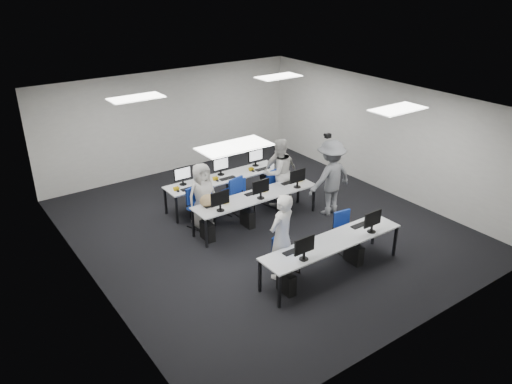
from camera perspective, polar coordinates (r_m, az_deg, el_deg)
room at (r=11.28m, az=0.62°, el=2.79°), size 9.00×9.02×3.00m
ceiling_panels at (r=10.82m, az=0.65°, el=10.11°), size 5.20×4.60×0.02m
desk_front at (r=9.99m, az=8.74°, el=-5.80°), size 3.20×0.70×0.73m
desk_mid at (r=11.75m, az=0.03°, el=-0.63°), size 3.20×0.70×0.73m
desk_back at (r=12.82m, az=-3.60°, el=1.54°), size 3.20×0.70×0.73m
equipment_front at (r=10.03m, az=7.90°, el=-7.76°), size 2.51×0.41×1.19m
equipment_mid at (r=11.78m, az=-0.68°, el=-2.31°), size 2.91×0.41×1.19m
equipment_back at (r=13.06m, az=-2.89°, el=0.45°), size 2.91×0.41×1.19m
chair_0 at (r=10.04m, az=3.36°, el=-8.07°), size 0.56×0.58×0.87m
chair_1 at (r=10.98m, az=10.17°, el=-5.34°), size 0.49×0.52×0.89m
chair_2 at (r=11.84m, az=-6.35°, el=-2.59°), size 0.61×0.64×0.98m
chair_3 at (r=12.38m, az=-1.52°, el=-1.36°), size 0.43×0.46×0.86m
chair_4 at (r=12.80m, az=2.48°, el=-0.37°), size 0.54×0.57×0.92m
chair_5 at (r=12.16m, az=-6.16°, el=-1.94°), size 0.48×0.52×0.91m
chair_6 at (r=12.51m, az=-2.94°, el=-0.94°), size 0.58×0.61×0.97m
chair_7 at (r=13.01m, az=1.37°, el=0.06°), size 0.52×0.55×0.92m
handbag at (r=11.21m, az=-5.59°, el=-0.96°), size 0.39×0.29×0.29m
student_0 at (r=9.69m, az=2.92°, el=-5.11°), size 0.74×0.58×1.78m
student_1 at (r=12.66m, az=2.58°, el=2.26°), size 0.88×0.70×1.77m
student_2 at (r=11.70m, az=-6.16°, el=-0.36°), size 0.79×0.54×1.57m
student_3 at (r=13.04m, az=2.73°, el=2.50°), size 0.97×0.51×1.58m
photographer at (r=12.28m, az=8.51°, el=1.63°), size 1.24×0.71×1.91m
dslr_camera at (r=12.05m, az=8.22°, el=6.37°), size 0.14×0.18×0.10m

